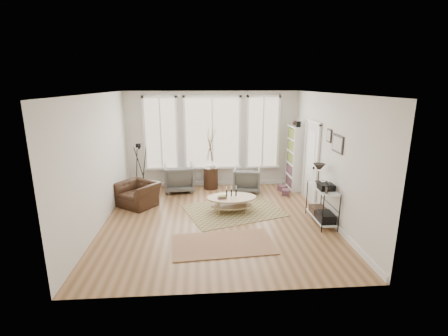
{
  "coord_description": "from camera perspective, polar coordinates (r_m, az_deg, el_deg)",
  "views": [
    {
      "loc": [
        -0.35,
        -7.06,
        3.11
      ],
      "look_at": [
        0.2,
        0.6,
        1.1
      ],
      "focal_mm": 26.0,
      "sensor_mm": 36.0,
      "label": 1
    }
  ],
  "objects": [
    {
      "name": "coffee_table",
      "position": [
        8.08,
        1.28,
        -5.67
      ],
      "size": [
        1.25,
        0.83,
        0.56
      ],
      "color": "tan",
      "rests_on": "ground"
    },
    {
      "name": "armchair_right",
      "position": [
        9.6,
        4.03,
        -2.04
      ],
      "size": [
        0.89,
        0.9,
        0.71
      ],
      "primitive_type": "imported",
      "rotation": [
        0.0,
        0.0,
        2.97
      ],
      "color": "#605F5B",
      "rests_on": "ground"
    },
    {
      "name": "low_shelf",
      "position": [
        7.74,
        16.88,
        -5.6
      ],
      "size": [
        0.38,
        1.08,
        1.3
      ],
      "color": "white",
      "rests_on": "ground"
    },
    {
      "name": "door",
      "position": [
        8.94,
        15.07,
        1.31
      ],
      "size": [
        0.09,
        1.06,
        2.22
      ],
      "color": "silver",
      "rests_on": "ground"
    },
    {
      "name": "bookcase",
      "position": [
        9.93,
        12.29,
        1.79
      ],
      "size": [
        0.31,
        0.85,
        2.06
      ],
      "color": "white",
      "rests_on": "ground"
    },
    {
      "name": "tripod_camera",
      "position": [
        9.57,
        -14.46,
        -0.53
      ],
      "size": [
        0.52,
        0.52,
        1.47
      ],
      "color": "black",
      "rests_on": "ground"
    },
    {
      "name": "bay_window",
      "position": [
        9.9,
        -2.05,
        5.92
      ],
      "size": [
        4.14,
        0.12,
        2.24
      ],
      "color": "tan",
      "rests_on": "ground"
    },
    {
      "name": "rug_runner",
      "position": [
        6.63,
        -0.14,
        -13.18
      ],
      "size": [
        2.09,
        1.27,
        0.01
      ],
      "primitive_type": "cube",
      "rotation": [
        0.0,
        0.0,
        0.08
      ],
      "color": "brown",
      "rests_on": "ground"
    },
    {
      "name": "book_stack_near",
      "position": [
        9.83,
        10.26,
        -3.52
      ],
      "size": [
        0.27,
        0.31,
        0.17
      ],
      "primitive_type": "cube",
      "rotation": [
        0.0,
        0.0,
        0.3
      ],
      "color": "maroon",
      "rests_on": "ground"
    },
    {
      "name": "room",
      "position": [
        7.29,
        -1.09,
        1.32
      ],
      "size": [
        5.5,
        5.54,
        2.9
      ],
      "color": "#9B7049",
      "rests_on": "ground"
    },
    {
      "name": "rug_main",
      "position": [
        8.25,
        1.7,
        -7.45
      ],
      "size": [
        2.71,
        2.35,
        0.01
      ],
      "primitive_type": "cube",
      "rotation": [
        0.0,
        0.0,
        0.33
      ],
      "color": "brown",
      "rests_on": "ground"
    },
    {
      "name": "book_stack_far",
      "position": [
        9.49,
        10.79,
        -4.2
      ],
      "size": [
        0.27,
        0.31,
        0.17
      ],
      "primitive_type": "cube",
      "rotation": [
        0.0,
        0.0,
        -0.32
      ],
      "color": "maroon",
      "rests_on": "ground"
    },
    {
      "name": "armchair_left",
      "position": [
        9.7,
        -7.91,
        -1.72
      ],
      "size": [
        0.94,
        0.96,
        0.8
      ],
      "primitive_type": "imported",
      "rotation": [
        0.0,
        0.0,
        3.25
      ],
      "color": "#605F5B",
      "rests_on": "ground"
    },
    {
      "name": "wall_art",
      "position": [
        7.5,
        18.99,
        4.4
      ],
      "size": [
        0.04,
        0.88,
        0.44
      ],
      "color": "black",
      "rests_on": "ground"
    },
    {
      "name": "vase",
      "position": [
        9.62,
        -2.0,
        0.52
      ],
      "size": [
        0.27,
        0.27,
        0.22
      ],
      "primitive_type": "imported",
      "rotation": [
        0.0,
        0.0,
        -0.32
      ],
      "color": "silver",
      "rests_on": "side_table"
    },
    {
      "name": "side_table",
      "position": [
        9.71,
        -2.37,
        1.35
      ],
      "size": [
        0.43,
        0.43,
        1.82
      ],
      "color": "#362116",
      "rests_on": "ground"
    },
    {
      "name": "accent_chair",
      "position": [
        8.78,
        -14.87,
        -4.45
      ],
      "size": [
        1.26,
        1.24,
        0.62
      ],
      "primitive_type": "imported",
      "rotation": [
        0.0,
        0.0,
        -0.63
      ],
      "color": "#362116",
      "rests_on": "ground"
    }
  ]
}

